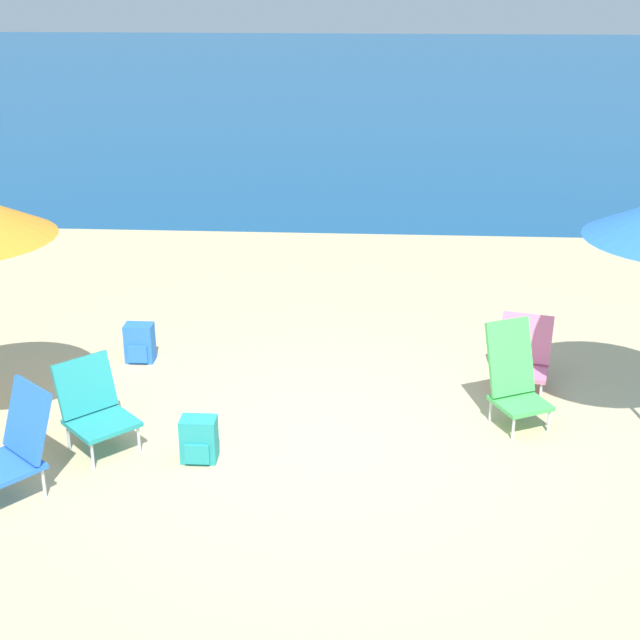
{
  "coord_description": "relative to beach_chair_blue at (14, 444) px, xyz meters",
  "views": [
    {
      "loc": [
        0.4,
        -6.32,
        3.61
      ],
      "look_at": [
        -0.01,
        0.19,
        1.0
      ],
      "focal_mm": 50.0,
      "sensor_mm": 36.0,
      "label": 1
    }
  ],
  "objects": [
    {
      "name": "ground_plane",
      "position": [
        2.16,
        0.85,
        -0.4
      ],
      "size": [
        60.0,
        60.0,
        0.0
      ],
      "primitive_type": "plane",
      "color": "#C6B284"
    },
    {
      "name": "sea_water",
      "position": [
        2.16,
        26.91,
        -0.39
      ],
      "size": [
        60.0,
        40.0,
        0.01
      ],
      "color": "navy",
      "rests_on": "ground"
    },
    {
      "name": "beach_chair_blue",
      "position": [
        0.0,
        0.0,
        0.0
      ],
      "size": [
        0.75,
        0.77,
        0.81
      ],
      "rotation": [
        0.0,
        0.0,
        -0.7
      ],
      "color": "silver",
      "rests_on": "ground"
    },
    {
      "name": "beach_chair_teal",
      "position": [
        0.37,
        0.71,
        -0.04
      ],
      "size": [
        0.73,
        0.73,
        0.71
      ],
      "rotation": [
        0.0,
        0.0,
        0.78
      ],
      "color": "silver",
      "rests_on": "ground"
    },
    {
      "name": "beach_chair_pink",
      "position": [
        3.95,
        2.06,
        -0.09
      ],
      "size": [
        0.57,
        0.61,
        0.64
      ],
      "rotation": [
        0.0,
        0.0,
        -0.25
      ],
      "color": "silver",
      "rests_on": "ground"
    },
    {
      "name": "beach_chair_green",
      "position": [
        3.76,
        1.34,
        0.02
      ],
      "size": [
        0.59,
        0.64,
        0.86
      ],
      "rotation": [
        0.0,
        0.0,
        0.45
      ],
      "color": "silver",
      "rests_on": "ground"
    },
    {
      "name": "backpack_teal",
      "position": [
        1.24,
        0.53,
        -0.22
      ],
      "size": [
        0.28,
        0.22,
        0.36
      ],
      "color": "teal",
      "rests_on": "ground"
    },
    {
      "name": "backpack_blue",
      "position": [
        0.31,
        2.35,
        -0.21
      ],
      "size": [
        0.27,
        0.21,
        0.38
      ],
      "color": "blue",
      "rests_on": "ground"
    }
  ]
}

